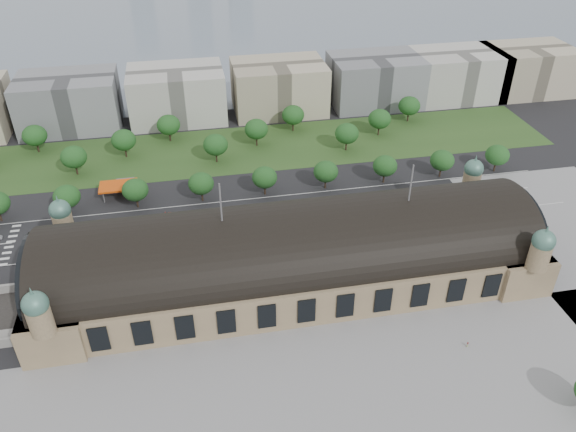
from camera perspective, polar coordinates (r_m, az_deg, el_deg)
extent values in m
plane|color=black|center=(174.97, 0.40, -6.70)|extent=(900.00, 900.00, 0.00)
cube|color=#9A835F|center=(171.14, 0.41, -5.17)|extent=(150.00, 40.00, 12.00)
cube|color=#9A835F|center=(173.80, -22.00, -7.45)|extent=(16.00, 43.00, 12.00)
cube|color=#9A835F|center=(193.25, 20.30, -2.46)|extent=(16.00, 43.00, 12.00)
cylinder|color=black|center=(167.44, 0.41, -3.57)|extent=(144.00, 37.60, 37.60)
cylinder|color=black|center=(170.51, -24.53, -5.55)|extent=(1.20, 32.00, 32.00)
cylinder|color=black|center=(191.97, 22.31, -0.30)|extent=(1.20, 32.00, 32.00)
cylinder|color=#9A835F|center=(184.61, -21.81, -0.86)|extent=(6.00, 6.00, 8.00)
sphere|color=#4B796A|center=(181.77, -22.16, 0.57)|extent=(6.40, 6.40, 6.40)
cone|color=#4B796A|center=(179.78, -22.43, 1.64)|extent=(1.00, 1.00, 2.50)
cylinder|color=#9A835F|center=(203.03, 18.10, 3.23)|extent=(6.00, 6.00, 8.00)
sphere|color=#4B796A|center=(200.44, 18.37, 4.59)|extent=(6.40, 6.40, 6.40)
cone|color=#4B796A|center=(198.64, 18.57, 5.59)|extent=(1.00, 1.00, 2.50)
cylinder|color=#9A835F|center=(152.05, -23.83, -9.71)|extent=(6.00, 6.00, 8.00)
sphere|color=#4B796A|center=(148.58, -24.31, -8.15)|extent=(6.40, 6.40, 6.40)
cone|color=#4B796A|center=(146.14, -24.67, -6.98)|extent=(1.00, 1.00, 2.50)
cylinder|color=#9A835F|center=(173.94, 24.14, -3.77)|extent=(6.00, 6.00, 8.00)
sphere|color=#4B796A|center=(170.92, 24.56, -2.30)|extent=(6.40, 6.40, 6.40)
cone|color=#4B796A|center=(168.81, 24.87, -1.20)|extent=(1.00, 1.00, 2.50)
cylinder|color=#59595B|center=(154.25, -6.86, 1.36)|extent=(0.50, 0.50, 12.00)
cylinder|color=#59595B|center=(165.98, 12.39, 3.28)|extent=(0.50, 0.50, 12.00)
cube|color=gray|center=(147.30, 7.93, -17.10)|extent=(190.00, 48.00, 0.12)
cube|color=black|center=(203.25, -7.26, -0.51)|extent=(260.00, 26.00, 0.10)
cube|color=#2B4C1E|center=(250.93, -7.21, 6.56)|extent=(300.00, 45.00, 0.10)
cube|color=#D5490C|center=(222.92, -16.87, 2.95)|extent=(14.00, 9.00, 0.70)
cube|color=#59595B|center=(229.37, -16.18, 3.09)|extent=(7.00, 5.00, 3.20)
cylinder|color=#59595B|center=(227.65, -18.10, 2.65)|extent=(0.50, 0.50, 4.40)
cylinder|color=#59595B|center=(226.28, -15.35, 2.97)|extent=(0.50, 0.50, 4.40)
cylinder|color=#59595B|center=(222.18, -18.21, 1.82)|extent=(0.50, 0.50, 4.40)
cylinder|color=#59595B|center=(220.77, -15.41, 2.13)|extent=(0.50, 0.50, 4.40)
cube|color=slate|center=(444.08, -7.61, 18.65)|extent=(700.00, 320.00, 0.08)
cube|color=gray|center=(287.36, -21.34, 10.74)|extent=(45.00, 32.00, 24.00)
cube|color=#BBB9B1|center=(282.39, -11.20, 12.03)|extent=(45.00, 32.00, 24.00)
cube|color=#BBB093|center=(286.19, -0.94, 12.96)|extent=(45.00, 32.00, 24.00)
cube|color=gray|center=(298.44, 8.82, 13.46)|extent=(45.00, 32.00, 24.00)
cube|color=#BBB9B1|center=(315.90, 16.79, 13.60)|extent=(45.00, 32.00, 24.00)
cube|color=#BBB093|center=(335.74, 23.08, 13.52)|extent=(45.00, 32.00, 24.00)
cylinder|color=#2D2116|center=(225.55, -27.21, 0.02)|extent=(0.70, 0.70, 4.32)
cylinder|color=#2D2116|center=(219.36, -21.28, 0.69)|extent=(0.70, 0.70, 4.32)
ellipsoid|color=#194619|center=(216.73, -21.56, 1.86)|extent=(9.60, 9.60, 8.16)
cylinder|color=#2D2116|center=(215.68, -15.06, 1.38)|extent=(0.70, 0.70, 4.32)
ellipsoid|color=#194619|center=(213.00, -15.27, 2.58)|extent=(9.60, 9.60, 8.16)
cylinder|color=#2D2116|center=(214.64, -8.71, 2.06)|extent=(0.70, 0.70, 4.32)
ellipsoid|color=#194619|center=(211.95, -8.83, 3.28)|extent=(9.60, 9.60, 8.16)
cylinder|color=#2D2116|center=(216.27, -2.37, 2.72)|extent=(0.70, 0.70, 4.32)
ellipsoid|color=#194619|center=(213.60, -2.40, 3.94)|extent=(9.60, 9.60, 8.16)
cylinder|color=#2D2116|center=(220.51, 3.81, 3.33)|extent=(0.70, 0.70, 4.32)
ellipsoid|color=#194619|center=(217.90, 3.87, 4.53)|extent=(9.60, 9.60, 8.16)
cylinder|color=#2D2116|center=(227.23, 9.70, 3.88)|extent=(0.70, 0.70, 4.32)
ellipsoid|color=#194619|center=(224.69, 9.83, 5.04)|extent=(9.60, 9.60, 8.16)
cylinder|color=#2D2116|center=(236.20, 15.20, 4.35)|extent=(0.70, 0.70, 4.32)
ellipsoid|color=#194619|center=(233.76, 15.39, 5.48)|extent=(9.60, 9.60, 8.16)
cylinder|color=#2D2116|center=(247.19, 20.26, 4.75)|extent=(0.70, 0.70, 4.32)
ellipsoid|color=#194619|center=(244.86, 20.50, 5.82)|extent=(9.60, 9.60, 8.16)
cylinder|color=#2D2116|center=(270.24, -24.07, 6.39)|extent=(0.70, 0.70, 4.68)
ellipsoid|color=#194619|center=(267.94, -24.35, 7.47)|extent=(10.40, 10.40, 8.84)
cylinder|color=#2D2116|center=(245.12, -20.68, 4.45)|extent=(0.70, 0.70, 4.68)
ellipsoid|color=#194619|center=(242.58, -20.95, 5.63)|extent=(10.40, 10.40, 8.84)
cylinder|color=#2D2116|center=(252.88, -16.16, 6.26)|extent=(0.70, 0.70, 4.68)
ellipsoid|color=#194619|center=(250.42, -16.36, 7.42)|extent=(10.40, 10.40, 8.84)
cylinder|color=#2D2116|center=(262.35, -11.90, 7.92)|extent=(0.70, 0.70, 4.68)
ellipsoid|color=#194619|center=(259.98, -12.05, 9.05)|extent=(10.40, 10.40, 8.84)
cylinder|color=#2D2116|center=(240.93, -7.28, 5.97)|extent=(0.70, 0.70, 4.68)
ellipsoid|color=#194619|center=(238.34, -7.37, 7.19)|extent=(10.40, 10.40, 8.84)
cylinder|color=#2D2116|center=(253.14, -3.20, 7.63)|extent=(0.70, 0.70, 4.68)
ellipsoid|color=#194619|center=(250.68, -3.24, 8.81)|extent=(10.40, 10.40, 8.84)
cylinder|color=#2D2116|center=(266.69, 0.51, 9.10)|extent=(0.70, 0.70, 4.68)
ellipsoid|color=#194619|center=(264.36, 0.52, 10.23)|extent=(10.40, 10.40, 8.84)
cylinder|color=#2D2116|center=(250.01, 5.92, 7.15)|extent=(0.70, 0.70, 4.68)
ellipsoid|color=#194619|center=(247.53, 6.00, 8.33)|extent=(10.40, 10.40, 8.84)
cylinder|color=#2D2116|center=(265.91, 9.18, 8.58)|extent=(0.70, 0.70, 4.68)
ellipsoid|color=#194619|center=(263.57, 9.29, 9.71)|extent=(10.40, 10.40, 8.84)
cylinder|color=#2D2116|center=(282.69, 12.08, 9.82)|extent=(0.70, 0.70, 4.68)
ellipsoid|color=#194619|center=(280.50, 12.22, 10.89)|extent=(10.40, 10.40, 8.84)
imported|color=black|center=(204.50, -15.91, -1.20)|extent=(5.44, 2.84, 1.46)
imported|color=maroon|center=(207.83, -11.66, 0.13)|extent=(5.93, 3.06, 1.64)
imported|color=#1A1F49|center=(205.74, 0.54, 0.52)|extent=(4.56, 1.86, 1.55)
imported|color=#56585E|center=(212.01, 5.86, 1.42)|extent=(4.67, 1.88, 1.51)
imported|color=silver|center=(230.17, 21.87, 1.75)|extent=(5.75, 2.95, 1.55)
imported|color=black|center=(191.17, -17.66, -4.31)|extent=(3.91, 3.57, 1.30)
imported|color=#9B2A13|center=(192.81, -20.53, -4.54)|extent=(6.53, 5.32, 1.65)
imported|color=#192646|center=(190.34, -15.96, -4.13)|extent=(5.10, 4.26, 1.40)
imported|color=#525359|center=(192.65, -13.43, -3.15)|extent=(4.86, 3.40, 1.54)
imported|color=white|center=(192.15, -10.77, -2.87)|extent=(4.93, 3.17, 1.53)
imported|color=gray|center=(191.60, -9.70, -2.87)|extent=(5.89, 4.34, 1.49)
imported|color=black|center=(188.79, -9.03, -3.39)|extent=(6.07, 4.91, 1.65)
imported|color=#BB1E37|center=(193.38, -5.51, -1.69)|extent=(13.54, 3.49, 3.75)
imported|color=silver|center=(199.95, 3.09, -0.26)|extent=(13.15, 3.12, 3.66)
imported|color=beige|center=(203.18, 7.03, 0.11)|extent=(13.29, 3.93, 3.65)
imported|color=gray|center=(162.29, 17.77, -12.34)|extent=(0.85, 0.60, 1.57)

